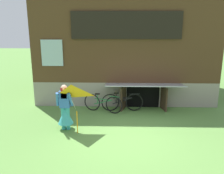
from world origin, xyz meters
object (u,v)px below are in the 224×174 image
kite (72,98)px  bicycle_green (103,103)px  person (65,111)px  bicycle_black (122,102)px

kite → bicycle_green: (0.80, 2.31, -0.92)m
person → bicycle_green: 2.11m
kite → bicycle_green: size_ratio=1.00×
kite → bicycle_green: 2.61m
person → kite: 0.92m
bicycle_green → person: bearing=-104.0°
person → kite: (0.36, -0.57, 0.63)m
kite → bicycle_black: kite is taller
person → bicycle_green: bearing=59.5°
kite → bicycle_black: 3.08m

